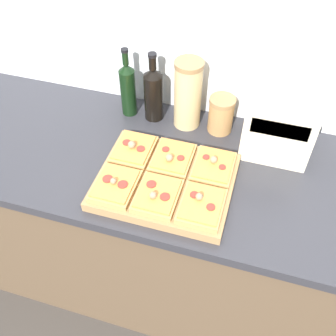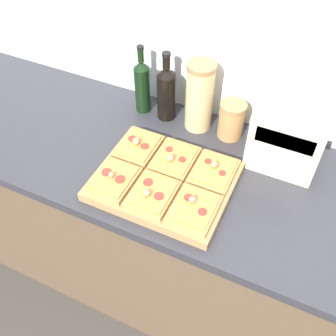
# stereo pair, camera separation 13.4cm
# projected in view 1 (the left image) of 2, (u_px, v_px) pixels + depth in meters

# --- Properties ---
(ground_plane) EXTENTS (12.00, 12.00, 0.00)m
(ground_plane) POSITION_uv_depth(u_px,v_px,m) (151.00, 336.00, 1.88)
(ground_plane) COLOR #3D3833
(wall_back) EXTENTS (6.00, 0.06, 2.50)m
(wall_back) POSITION_uv_depth(u_px,v_px,m) (199.00, 22.00, 1.40)
(wall_back) COLOR silver
(wall_back) RESTS_ON ground_plane
(kitchen_counter) EXTENTS (2.63, 0.67, 0.88)m
(kitchen_counter) POSITION_uv_depth(u_px,v_px,m) (170.00, 230.00, 1.76)
(kitchen_counter) COLOR brown
(kitchen_counter) RESTS_ON ground_plane
(cutting_board) EXTENTS (0.46, 0.37, 0.04)m
(cutting_board) POSITION_uv_depth(u_px,v_px,m) (166.00, 182.00, 1.35)
(cutting_board) COLOR #A37A4C
(cutting_board) RESTS_ON kitchen_counter
(pizza_slice_back_left) EXTENTS (0.14, 0.17, 0.06)m
(pizza_slice_back_left) POSITION_uv_depth(u_px,v_px,m) (134.00, 149.00, 1.41)
(pizza_slice_back_left) COLOR tan
(pizza_slice_back_left) RESTS_ON cutting_board
(pizza_slice_back_center) EXTENTS (0.14, 0.17, 0.05)m
(pizza_slice_back_center) POSITION_uv_depth(u_px,v_px,m) (173.00, 158.00, 1.38)
(pizza_slice_back_center) COLOR tan
(pizza_slice_back_center) RESTS_ON cutting_board
(pizza_slice_back_right) EXTENTS (0.14, 0.17, 0.05)m
(pizza_slice_back_right) POSITION_uv_depth(u_px,v_px,m) (213.00, 166.00, 1.36)
(pizza_slice_back_right) COLOR tan
(pizza_slice_back_right) RESTS_ON cutting_board
(pizza_slice_front_left) EXTENTS (0.14, 0.17, 0.05)m
(pizza_slice_front_left) POSITION_uv_depth(u_px,v_px,m) (115.00, 185.00, 1.30)
(pizza_slice_front_left) COLOR tan
(pizza_slice_front_left) RESTS_ON cutting_board
(pizza_slice_front_center) EXTENTS (0.14, 0.17, 0.05)m
(pizza_slice_front_center) POSITION_uv_depth(u_px,v_px,m) (157.00, 195.00, 1.27)
(pizza_slice_front_center) COLOR tan
(pizza_slice_front_center) RESTS_ON cutting_board
(pizza_slice_front_right) EXTENTS (0.14, 0.17, 0.05)m
(pizza_slice_front_right) POSITION_uv_depth(u_px,v_px,m) (202.00, 205.00, 1.24)
(pizza_slice_front_right) COLOR tan
(pizza_slice_front_right) RESTS_ON cutting_board
(olive_oil_bottle) EXTENTS (0.06, 0.06, 0.29)m
(olive_oil_bottle) POSITION_uv_depth(u_px,v_px,m) (128.00, 88.00, 1.55)
(olive_oil_bottle) COLOR black
(olive_oil_bottle) RESTS_ON kitchen_counter
(wine_bottle) EXTENTS (0.08, 0.08, 0.29)m
(wine_bottle) POSITION_uv_depth(u_px,v_px,m) (153.00, 93.00, 1.53)
(wine_bottle) COLOR black
(wine_bottle) RESTS_ON kitchen_counter
(grain_jar_tall) EXTENTS (0.11, 0.11, 0.28)m
(grain_jar_tall) POSITION_uv_depth(u_px,v_px,m) (188.00, 94.00, 1.48)
(grain_jar_tall) COLOR tan
(grain_jar_tall) RESTS_ON kitchen_counter
(grain_jar_short) EXTENTS (0.10, 0.10, 0.15)m
(grain_jar_short) POSITION_uv_depth(u_px,v_px,m) (221.00, 114.00, 1.51)
(grain_jar_short) COLOR #AD7F4C
(grain_jar_short) RESTS_ON kitchen_counter
(toaster_oven) EXTENTS (0.26, 0.22, 0.22)m
(toaster_oven) POSITION_uv_depth(u_px,v_px,m) (279.00, 125.00, 1.41)
(toaster_oven) COLOR beige
(toaster_oven) RESTS_ON kitchen_counter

